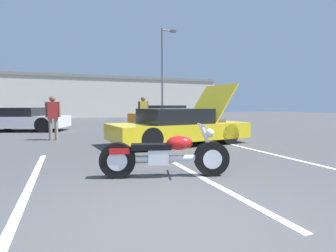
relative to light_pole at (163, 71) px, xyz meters
name	(u,v)px	position (x,y,z in m)	size (l,w,h in m)	color
ground_plane	(169,227)	(-6.30, -17.27, -4.04)	(80.00, 80.00, 0.00)	#474749
parking_stripe_foreground	(29,187)	(-7.87, -15.19, -4.04)	(0.12, 5.51, 0.01)	white
parking_stripe_middle	(189,171)	(-5.05, -15.19, -4.04)	(0.12, 5.51, 0.01)	white
parking_stripe_back	(296,160)	(-2.23, -15.19, -4.04)	(0.12, 5.51, 0.01)	white
far_building	(76,95)	(-6.30, 10.33, -1.70)	(32.00, 4.20, 4.40)	beige
light_pole	(163,71)	(0.00, 0.00, 0.00)	(1.21, 0.28, 7.32)	slate
motorcycle	(165,156)	(-5.65, -15.41, -3.65)	(2.29, 0.94, 0.95)	black
show_car_hood_open	(179,127)	(-3.77, -11.80, -3.46)	(4.78, 2.46, 2.03)	yellow
parked_car_right_row	(167,116)	(-1.49, -4.61, -3.43)	(4.94, 3.28, 1.28)	orange
parked_car_mid_row	(23,120)	(-9.31, -4.94, -3.47)	(4.45, 3.07, 1.17)	silver
spectator_near_motorcycle	(53,114)	(-7.75, -9.25, -3.07)	(0.52, 0.22, 1.64)	gray
spectator_by_show_car	(143,111)	(-3.82, -7.54, -3.02)	(0.52, 0.22, 1.71)	brown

